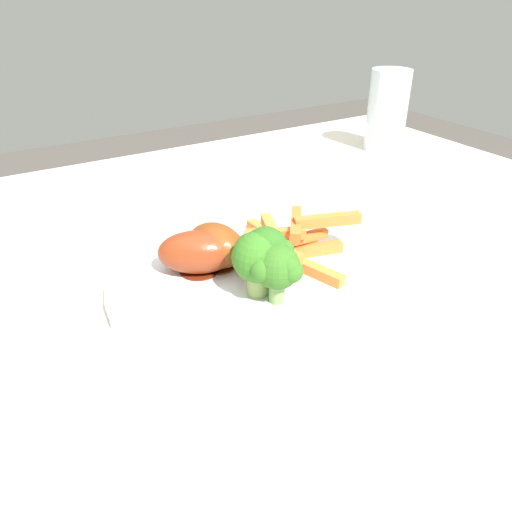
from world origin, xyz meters
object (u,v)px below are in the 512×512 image
Objects in this scene: broccoli_floret_front at (278,266)px; broccoli_floret_back at (262,258)px; chicken_drumstick_far at (219,247)px; broccoli_floret_middle at (267,251)px; dining_table at (235,348)px; carrot_fries_pile at (290,242)px; water_glass at (387,111)px; chicken_drumstick_near at (204,252)px; dinner_plate at (256,278)px.

broccoli_floret_front is 0.02m from broccoli_floret_back.
broccoli_floret_middle is at bearing 105.27° from chicken_drumstick_far.
carrot_fries_pile is at bearing 170.38° from dining_table.
water_glass is (-0.45, -0.23, 0.03)m from chicken_drumstick_far.
broccoli_floret_middle reaches higher than dining_table.
chicken_drumstick_far reaches higher than chicken_drumstick_near.
chicken_drumstick_far reaches higher than dining_table.
broccoli_floret_front is 0.91× the size of broccoli_floret_back.
chicken_drumstick_far reaches higher than dinner_plate.
dinner_plate is 4.53× the size of broccoli_floret_middle.
chicken_drumstick_near is (0.03, -0.06, -0.02)m from broccoli_floret_back.
broccoli_floret_back reaches higher than carrot_fries_pile.
carrot_fries_pile is 1.38× the size of chicken_drumstick_far.
water_glass reaches higher than dining_table.
chicken_drumstick_near is at bearing -16.15° from carrot_fries_pile.
broccoli_floret_front is 0.09m from chicken_drumstick_near.
broccoli_floret_middle is (-0.01, 0.05, 0.14)m from dining_table.
carrot_fries_pile is (-0.05, -0.06, -0.02)m from broccoli_floret_front.
water_glass reaches higher than dinner_plate.
chicken_drumstick_far is (0.07, -0.02, 0.00)m from carrot_fries_pile.
dinner_plate is 2.18× the size of water_glass.
carrot_fries_pile reaches higher than dinner_plate.
broccoli_floret_front is 0.36× the size of carrot_fries_pile.
dining_table is 18.52× the size of broccoli_floret_back.
chicken_drumstick_far is at bearing 179.21° from chicken_drumstick_near.
chicken_drumstick_far is (0.02, -0.08, -0.02)m from broccoli_floret_front.
dinner_plate is 0.06m from broccoli_floret_middle.
dining_table is 0.10m from dinner_plate.
chicken_drumstick_far is (-0.02, 0.00, 0.00)m from chicken_drumstick_near.
chicken_drumstick_far is at bearing 27.24° from water_glass.
water_glass reaches higher than broccoli_floret_back.
carrot_fries_pile is (-0.05, -0.01, 0.03)m from dinner_plate.
broccoli_floret_back is (-0.00, 0.05, 0.14)m from dining_table.
water_glass is at bearing -153.68° from chicken_drumstick_near.
broccoli_floret_middle reaches higher than broccoli_floret_front.
broccoli_floret_back is at bearing -73.95° from broccoli_floret_front.
chicken_drumstick_near reaches higher than dining_table.
broccoli_floret_back is at bearing 68.00° from dinner_plate.
carrot_fries_pile is 0.46m from water_glass.
chicken_drumstick_far is at bearing -78.78° from broccoli_floret_front.
broccoli_floret_back is 0.53m from water_glass.
chicken_drumstick_near is 0.52m from water_glass.
dining_table is 10.21× the size of chicken_drumstick_far.
dinner_plate is 2.58× the size of chicken_drumstick_far.
dinner_plate is 0.05m from chicken_drumstick_far.
broccoli_floret_front is at bearing 47.43° from carrot_fries_pile.
dining_table is at bearing 149.45° from chicken_drumstick_near.
water_glass reaches higher than broccoli_floret_front.
broccoli_floret_back is (0.01, -0.02, 0.00)m from broccoli_floret_front.
chicken_drumstick_near is at bearing 26.32° from water_glass.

